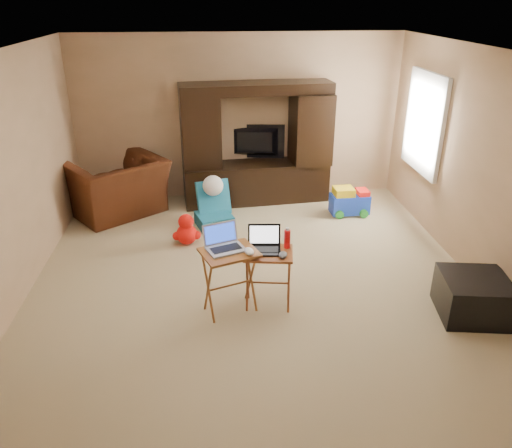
{
  "coord_description": "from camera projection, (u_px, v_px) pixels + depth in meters",
  "views": [
    {
      "loc": [
        -0.44,
        -4.92,
        2.99
      ],
      "look_at": [
        0.0,
        -0.2,
        0.8
      ],
      "focal_mm": 35.0,
      "sensor_mm": 36.0,
      "label": 1
    }
  ],
  "objects": [
    {
      "name": "plush_toy",
      "position": [
        186.0,
        229.0,
        6.48
      ],
      "size": [
        0.38,
        0.32,
        0.42
      ],
      "primitive_type": null,
      "color": "red",
      "rests_on": "floor"
    },
    {
      "name": "tray_table_left",
      "position": [
        230.0,
        281.0,
        5.05
      ],
      "size": [
        0.65,
        0.58,
        0.69
      ],
      "primitive_type": "cube",
      "rotation": [
        0.0,
        0.0,
        0.36
      ],
      "color": "#9A5425",
      "rests_on": "floor"
    },
    {
      "name": "wall_front",
      "position": [
        300.0,
        344.0,
        2.73
      ],
      "size": [
        5.0,
        0.0,
        5.0
      ],
      "primitive_type": "plane",
      "rotation": [
        -1.57,
        0.0,
        0.0
      ],
      "color": "tan",
      "rests_on": "ground"
    },
    {
      "name": "water_bottle",
      "position": [
        287.0,
        239.0,
        5.06
      ],
      "size": [
        0.06,
        0.06,
        0.19
      ],
      "primitive_type": "cylinder",
      "color": "red",
      "rests_on": "tray_table_right"
    },
    {
      "name": "tray_table_right",
      "position": [
        268.0,
        279.0,
        5.14
      ],
      "size": [
        0.54,
        0.46,
        0.63
      ],
      "primitive_type": "cube",
      "rotation": [
        0.0,
        0.0,
        -0.15
      ],
      "color": "brown",
      "rests_on": "floor"
    },
    {
      "name": "wall_left",
      "position": [
        6.0,
        185.0,
        5.0
      ],
      "size": [
        0.0,
        5.5,
        5.5
      ],
      "primitive_type": "plane",
      "rotation": [
        1.57,
        0.0,
        1.57
      ],
      "color": "tan",
      "rests_on": "ground"
    },
    {
      "name": "floor",
      "position": [
        254.0,
        280.0,
        5.74
      ],
      "size": [
        5.5,
        5.5,
        0.0
      ],
      "primitive_type": "plane",
      "color": "tan",
      "rests_on": "ground"
    },
    {
      "name": "entertainment_center",
      "position": [
        256.0,
        144.0,
        7.58
      ],
      "size": [
        2.28,
        0.78,
        1.83
      ],
      "primitive_type": "cube",
      "rotation": [
        0.0,
        0.0,
        0.1
      ],
      "color": "black",
      "rests_on": "floor"
    },
    {
      "name": "child_rocker",
      "position": [
        214.0,
        206.0,
        6.94
      ],
      "size": [
        0.6,
        0.64,
        0.62
      ],
      "primitive_type": null,
      "rotation": [
        0.0,
        0.0,
        0.29
      ],
      "color": "#186589",
      "rests_on": "floor"
    },
    {
      "name": "ceiling",
      "position": [
        254.0,
        51.0,
        4.69
      ],
      "size": [
        5.5,
        5.5,
        0.0
      ],
      "primitive_type": "plane",
      "rotation": [
        3.14,
        0.0,
        0.0
      ],
      "color": "silver",
      "rests_on": "ground"
    },
    {
      "name": "recliner",
      "position": [
        117.0,
        187.0,
        7.31
      ],
      "size": [
        1.68,
        1.65,
        0.83
      ],
      "primitive_type": "imported",
      "rotation": [
        0.0,
        0.0,
        3.79
      ],
      "color": "#4A200F",
      "rests_on": "floor"
    },
    {
      "name": "push_toy",
      "position": [
        350.0,
        200.0,
        7.38
      ],
      "size": [
        0.59,
        0.43,
        0.43
      ],
      "primitive_type": null,
      "rotation": [
        0.0,
        0.0,
        0.05
      ],
      "color": "blue",
      "rests_on": "floor"
    },
    {
      "name": "window_frame",
      "position": [
        424.0,
        123.0,
        6.76
      ],
      "size": [
        0.06,
        1.14,
        1.34
      ],
      "primitive_type": "cube",
      "color": "white",
      "rests_on": "ground"
    },
    {
      "name": "wall_back",
      "position": [
        238.0,
        118.0,
        7.7
      ],
      "size": [
        5.0,
        0.0,
        5.0
      ],
      "primitive_type": "plane",
      "rotation": [
        1.57,
        0.0,
        0.0
      ],
      "color": "tan",
      "rests_on": "ground"
    },
    {
      "name": "television",
      "position": [
        255.0,
        143.0,
        7.79
      ],
      "size": [
        0.94,
        0.26,
        0.53
      ],
      "primitive_type": "imported",
      "rotation": [
        0.0,
        0.0,
        2.99
      ],
      "color": "black",
      "rests_on": "entertainment_center"
    },
    {
      "name": "mouse_right",
      "position": [
        283.0,
        255.0,
        4.9
      ],
      "size": [
        0.12,
        0.15,
        0.05
      ],
      "primitive_type": "ellipsoid",
      "rotation": [
        0.0,
        0.0,
        -0.29
      ],
      "color": "#45464B",
      "rests_on": "tray_table_right"
    },
    {
      "name": "ottoman",
      "position": [
        473.0,
        297.0,
        5.04
      ],
      "size": [
        0.74,
        0.74,
        0.42
      ],
      "primitive_type": "cube",
      "rotation": [
        0.0,
        0.0,
        -0.16
      ],
      "color": "black",
      "rests_on": "floor"
    },
    {
      "name": "laptop_right",
      "position": [
        264.0,
        241.0,
        4.97
      ],
      "size": [
        0.36,
        0.3,
        0.24
      ],
      "primitive_type": "cube",
      "rotation": [
        0.0,
        0.0,
        -0.1
      ],
      "color": "black",
      "rests_on": "tray_table_right"
    },
    {
      "name": "window_pane",
      "position": [
        426.0,
        123.0,
        6.76
      ],
      "size": [
        0.0,
        1.2,
        1.2
      ],
      "primitive_type": "plane",
      "rotation": [
        1.57,
        0.0,
        -1.57
      ],
      "color": "white",
      "rests_on": "ground"
    },
    {
      "name": "wall_right",
      "position": [
        483.0,
        170.0,
        5.43
      ],
      "size": [
        0.0,
        5.5,
        5.5
      ],
      "primitive_type": "plane",
      "rotation": [
        1.57,
        0.0,
        -1.57
      ],
      "color": "tan",
      "rests_on": "ground"
    },
    {
      "name": "mouse_left",
      "position": [
        249.0,
        251.0,
        4.84
      ],
      "size": [
        0.12,
        0.16,
        0.06
      ],
      "primitive_type": "ellipsoid",
      "rotation": [
        0.0,
        0.0,
        0.21
      ],
      "color": "white",
      "rests_on": "tray_table_left"
    },
    {
      "name": "laptop_left",
      "position": [
        226.0,
        239.0,
        4.88
      ],
      "size": [
        0.44,
        0.4,
        0.24
      ],
      "primitive_type": "cube",
      "rotation": [
        0.0,
        0.0,
        0.36
      ],
      "color": "#A4A3A8",
      "rests_on": "tray_table_left"
    }
  ]
}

